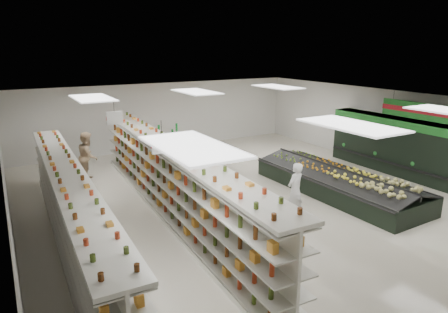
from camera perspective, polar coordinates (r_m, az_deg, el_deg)
floor at (r=13.35m, az=3.88°, el=-6.07°), size 16.00×16.00×0.00m
ceiling at (r=12.53m, az=4.14°, el=7.67°), size 14.00×16.00×0.02m
wall_back at (r=19.84m, az=-8.99°, el=5.73°), size 14.00×0.02×3.20m
wall_left at (r=10.81m, az=-28.69°, el=-4.24°), size 0.02×16.00×3.20m
wall_right at (r=17.64m, az=23.31°, el=3.44°), size 0.02×16.00×3.20m
produce_wall_case at (r=16.50m, az=26.30°, el=1.06°), size 0.93×8.00×2.20m
aisle_sign_near at (r=9.12m, az=-8.85°, el=1.72°), size 0.52×0.06×0.75m
aisle_sign_far at (r=12.87m, az=-15.36°, el=5.35°), size 0.52×0.06×0.75m
hortifruti_banner at (r=16.01m, az=26.31°, el=5.83°), size 0.12×3.20×0.95m
gondola_left at (r=10.82m, az=-21.02°, el=-7.35°), size 1.15×11.13×1.93m
gondola_center at (r=12.01m, az=-7.72°, el=-3.70°), size 1.39×12.32×2.13m
produce_island at (r=14.27m, az=15.85°, el=-3.40°), size 2.41×6.27×0.93m
soda_endcap at (r=18.09m, az=-8.24°, el=1.93°), size 1.17×0.82×1.46m
shopper_main at (r=11.91m, az=10.12°, el=-4.74°), size 0.69×0.54×1.66m
shopper_background at (r=15.76m, az=-18.84°, el=0.04°), size 0.81×1.03×1.85m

